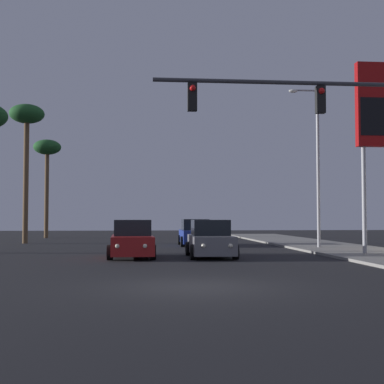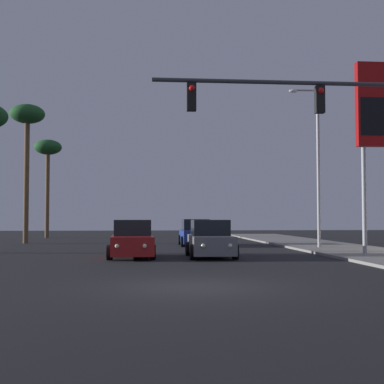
{
  "view_description": "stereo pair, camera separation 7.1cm",
  "coord_description": "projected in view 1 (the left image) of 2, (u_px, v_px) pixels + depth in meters",
  "views": [
    {
      "loc": [
        -1.28,
        -13.79,
        1.78
      ],
      "look_at": [
        1.11,
        13.06,
        3.07
      ],
      "focal_mm": 50.0,
      "sensor_mm": 36.0,
      "label": 1
    },
    {
      "loc": [
        -1.21,
        -13.8,
        1.78
      ],
      "look_at": [
        1.11,
        13.06,
        3.07
      ],
      "focal_mm": 50.0,
      "sensor_mm": 36.0,
      "label": 2
    }
  ],
  "objects": [
    {
      "name": "ground_plane",
      "position": [
        194.0,
        287.0,
        13.75
      ],
      "size": [
        120.0,
        120.0,
        0.0
      ],
      "primitive_type": "plane",
      "color": "black"
    },
    {
      "name": "sidewalk_right",
      "position": [
        380.0,
        255.0,
        24.54
      ],
      "size": [
        5.0,
        60.0,
        0.12
      ],
      "color": "gray",
      "rests_on": "ground"
    },
    {
      "name": "car_grey",
      "position": [
        211.0,
        240.0,
        23.98
      ],
      "size": [
        2.04,
        4.32,
        1.68
      ],
      "rotation": [
        0.0,
        0.0,
        3.13
      ],
      "color": "slate",
      "rests_on": "ground"
    },
    {
      "name": "car_red",
      "position": [
        132.0,
        240.0,
        23.76
      ],
      "size": [
        2.04,
        4.34,
        1.68
      ],
      "rotation": [
        0.0,
        0.0,
        3.18
      ],
      "color": "maroon",
      "rests_on": "ground"
    },
    {
      "name": "car_blue",
      "position": [
        195.0,
        234.0,
        33.88
      ],
      "size": [
        2.04,
        4.31,
        1.68
      ],
      "rotation": [
        0.0,
        0.0,
        3.15
      ],
      "color": "navy",
      "rests_on": "ground"
    },
    {
      "name": "traffic_light_mast",
      "position": [
        334.0,
        126.0,
        17.62
      ],
      "size": [
        8.6,
        0.36,
        6.5
      ],
      "color": "#38383D",
      "rests_on": "sidewalk_right"
    },
    {
      "name": "street_lamp",
      "position": [
        316.0,
        158.0,
        30.06
      ],
      "size": [
        1.74,
        0.24,
        9.0
      ],
      "color": "#99999E",
      "rests_on": "sidewalk_right"
    },
    {
      "name": "gas_station_sign",
      "position": [
        377.0,
        115.0,
        25.23
      ],
      "size": [
        2.0,
        0.42,
        9.0
      ],
      "color": "#99999E",
      "rests_on": "sidewalk_right"
    },
    {
      "name": "palm_tree_mid",
      "position": [
        27.0,
        122.0,
        37.19
      ],
      "size": [
        2.4,
        2.4,
        9.67
      ],
      "color": "brown",
      "rests_on": "ground"
    },
    {
      "name": "palm_tree_far",
      "position": [
        47.0,
        153.0,
        47.06
      ],
      "size": [
        2.4,
        2.4,
        8.65
      ],
      "color": "brown",
      "rests_on": "ground"
    }
  ]
}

